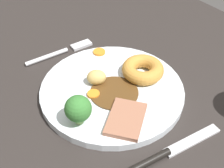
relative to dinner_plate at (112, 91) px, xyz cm
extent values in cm
cube|color=#2B2623|center=(-2.12, -0.54, -2.50)|extent=(120.00, 84.00, 3.60)
cylinder|color=white|center=(0.00, 0.00, 0.00)|extent=(26.36, 26.36, 1.40)
cylinder|color=#563819|center=(1.34, -0.52, 0.85)|extent=(8.75, 8.75, 0.30)
cube|color=#9E664C|center=(7.64, -3.15, 1.10)|extent=(9.34, 9.89, 0.80)
torus|color=#C68938|center=(0.65, 6.93, 2.01)|extent=(7.97, 7.97, 2.61)
ellipsoid|color=#D8B260|center=(-2.89, -1.35, 2.10)|extent=(4.36, 4.53, 2.80)
cylinder|color=orange|center=(-0.55, -3.78, 0.98)|extent=(2.21, 2.21, 0.55)
cylinder|color=orange|center=(-10.19, 4.70, 0.92)|extent=(2.51, 2.51, 0.44)
cylinder|color=#8CB766|center=(3.15, -9.32, 1.49)|extent=(1.32, 1.32, 1.59)
sphere|color=#387A33|center=(3.15, -9.32, 3.83)|extent=(4.42, 4.42, 4.42)
cylinder|color=silver|center=(-16.96, -4.00, -0.25)|extent=(1.75, 9.54, 0.90)
cube|color=silver|center=(-16.22, 4.22, -0.40)|extent=(2.40, 4.66, 0.60)
cylinder|color=black|center=(15.43, -5.77, -0.10)|extent=(2.37, 8.58, 1.20)
cube|color=silver|center=(16.68, 3.14, -0.50)|extent=(3.14, 10.63, 0.40)
camera|label=1|loc=(34.59, -27.44, 40.85)|focal=52.39mm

